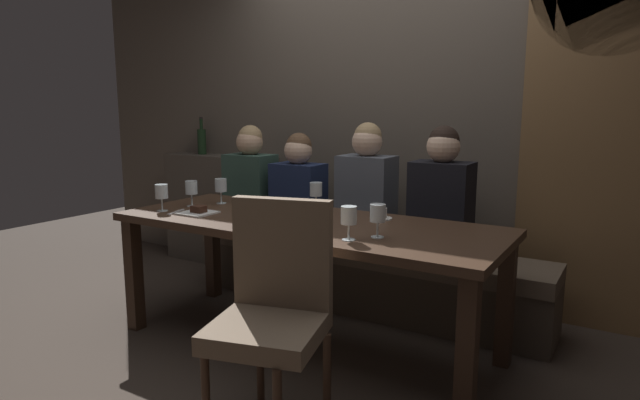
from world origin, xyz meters
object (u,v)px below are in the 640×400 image
(banquette_bench, at_px, (361,275))
(dessert_plate, at_px, (198,212))
(wine_glass_far_left, at_px, (191,188))
(wine_glass_near_right, at_px, (221,186))
(wine_glass_end_left, at_px, (349,217))
(wine_glass_near_left, at_px, (316,190))
(wine_glass_center_back, at_px, (162,193))
(chair_near_side, at_px, (274,301))
(dining_table, at_px, (305,236))
(diner_redhead, at_px, (250,180))
(espresso_cup, at_px, (382,215))
(diner_far_end, at_px, (366,187))
(diner_bearded, at_px, (298,187))
(fork_on_table, at_px, (176,212))
(wine_bottle_dark_red, at_px, (202,141))
(diner_near_end, at_px, (441,195))
(wine_glass_far_right, at_px, (378,215))

(banquette_bench, bearing_deg, dessert_plate, -126.14)
(wine_glass_far_left, xyz_separation_m, dessert_plate, (0.21, -0.16, -0.10))
(wine_glass_near_right, xyz_separation_m, wine_glass_end_left, (1.18, -0.43, -0.00))
(wine_glass_near_left, bearing_deg, wine_glass_center_back, -143.24)
(banquette_bench, xyz_separation_m, chair_near_side, (0.31, -1.42, 0.33))
(chair_near_side, distance_m, dessert_plate, 1.12)
(dining_table, height_order, wine_glass_center_back, wine_glass_center_back)
(diner_redhead, bearing_deg, banquette_bench, -0.34)
(espresso_cup, bearing_deg, wine_glass_center_back, -158.67)
(diner_far_end, bearing_deg, diner_bearded, -179.17)
(chair_near_side, relative_size, fork_on_table, 5.76)
(espresso_cup, bearing_deg, wine_glass_far_left, -167.31)
(chair_near_side, relative_size, wine_glass_far_left, 5.98)
(dining_table, relative_size, banquette_bench, 0.88)
(wine_bottle_dark_red, xyz_separation_m, wine_glass_end_left, (2.19, -1.32, -0.22))
(chair_near_side, xyz_separation_m, diner_redhead, (-1.26, 1.43, 0.26))
(diner_near_end, bearing_deg, wine_glass_far_left, -153.11)
(wine_glass_end_left, distance_m, fork_on_table, 1.21)
(dining_table, distance_m, espresso_cup, 0.45)
(diner_redhead, distance_m, wine_bottle_dark_red, 0.92)
(banquette_bench, distance_m, dessert_plate, 1.21)
(diner_far_end, relative_size, diner_near_end, 1.01)
(dining_table, height_order, wine_glass_near_left, wine_glass_near_left)
(wine_glass_center_back, xyz_separation_m, fork_on_table, (0.10, 0.01, -0.11))
(wine_bottle_dark_red, height_order, espresso_cup, wine_bottle_dark_red)
(dining_table, relative_size, wine_glass_far_left, 13.41)
(diner_far_end, height_order, wine_bottle_dark_red, wine_bottle_dark_red)
(diner_bearded, distance_m, wine_glass_near_right, 0.61)
(wine_glass_end_left, height_order, espresso_cup, wine_glass_end_left)
(diner_far_end, bearing_deg, banquette_bench, -135.35)
(wine_glass_near_right, relative_size, wine_glass_far_left, 1.00)
(dessert_plate, bearing_deg, wine_glass_end_left, -4.93)
(chair_near_side, xyz_separation_m, wine_glass_near_left, (-0.45, 1.06, 0.30))
(wine_glass_near_left, relative_size, wine_glass_near_right, 1.00)
(dining_table, bearing_deg, wine_glass_far_right, -16.14)
(chair_near_side, bearing_deg, wine_glass_near_right, 140.53)
(wine_glass_near_left, bearing_deg, diner_redhead, 155.48)
(banquette_bench, xyz_separation_m, espresso_cup, (0.35, -0.45, 0.54))
(diner_redhead, bearing_deg, dining_table, -36.53)
(diner_bearded, xyz_separation_m, fork_on_table, (-0.26, -0.93, -0.05))
(diner_redhead, height_order, wine_bottle_dark_red, wine_bottle_dark_red)
(diner_near_end, bearing_deg, diner_bearded, 178.95)
(wine_glass_end_left, bearing_deg, chair_near_side, -103.62)
(banquette_bench, height_order, diner_near_end, diner_near_end)
(wine_bottle_dark_red, xyz_separation_m, wine_glass_center_back, (0.88, -1.28, -0.22))
(dessert_plate, bearing_deg, dining_table, 15.48)
(diner_redhead, relative_size, wine_glass_end_left, 4.76)
(diner_redhead, distance_m, espresso_cup, 1.38)
(diner_redhead, bearing_deg, diner_near_end, -0.51)
(wine_glass_far_right, bearing_deg, chair_near_side, -109.51)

